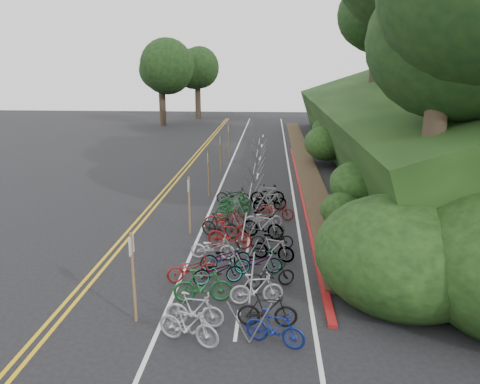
{
  "coord_description": "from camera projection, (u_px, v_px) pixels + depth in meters",
  "views": [
    {
      "loc": [
        3.95,
        -13.38,
        6.86
      ],
      "look_at": [
        2.56,
        7.19,
        1.3
      ],
      "focal_mm": 35.0,
      "sensor_mm": 36.0,
      "label": 1
    }
  ],
  "objects": [
    {
      "name": "signpost_near",
      "position": [
        133.0,
        272.0,
        12.62
      ],
      "size": [
        0.08,
        0.4,
        2.61
      ],
      "color": "brown",
      "rests_on": "ground"
    },
    {
      "name": "bike_valet",
      "position": [
        244.0,
        239.0,
        17.88
      ],
      "size": [
        3.32,
        14.49,
        1.09
      ],
      "color": "#9E9EA3",
      "rests_on": "ground"
    },
    {
      "name": "bike_racks_rest",
      "position": [
        254.0,
        173.0,
        27.04
      ],
      "size": [
        1.14,
        23.0,
        1.17
      ],
      "color": "gray",
      "rests_on": "ground"
    },
    {
      "name": "ground",
      "position": [
        145.0,
        288.0,
        14.93
      ],
      "size": [
        120.0,
        120.0,
        0.0
      ],
      "primitive_type": "plane",
      "color": "black",
      "rests_on": "ground"
    },
    {
      "name": "red_curb",
      "position": [
        302.0,
        192.0,
        26.11
      ],
      "size": [
        0.25,
        28.0,
        0.1
      ],
      "primitive_type": "cube",
      "color": "maroon",
      "rests_on": "ground"
    },
    {
      "name": "signposts_rest",
      "position": [
        215.0,
        160.0,
        28.0
      ],
      "size": [
        0.08,
        18.4,
        2.5
      ],
      "color": "brown",
      "rests_on": "ground"
    },
    {
      "name": "road_markings",
      "position": [
        207.0,
        201.0,
        24.61
      ],
      "size": [
        7.47,
        80.0,
        0.01
      ],
      "color": "gold",
      "rests_on": "ground"
    },
    {
      "name": "embankment",
      "position": [
        404.0,
        131.0,
        31.76
      ],
      "size": [
        14.3,
        48.14,
        9.11
      ],
      "color": "black",
      "rests_on": "ground"
    },
    {
      "name": "bike_front",
      "position": [
        192.0,
        268.0,
        15.38
      ],
      "size": [
        1.14,
        1.75,
        0.87
      ],
      "primitive_type": "imported",
      "rotation": [
        0.0,
        0.0,
        1.94
      ],
      "color": "maroon",
      "rests_on": "ground"
    },
    {
      "name": "bike_rack_front",
      "position": [
        252.0,
        284.0,
        13.26
      ],
      "size": [
        1.15,
        3.34,
        1.18
      ],
      "color": "gray",
      "rests_on": "ground"
    },
    {
      "name": "tree_cluster",
      "position": [
        357.0,
        10.0,
        32.75
      ],
      "size": [
        31.69,
        53.41,
        17.02
      ],
      "color": "#2D2319",
      "rests_on": "ground"
    }
  ]
}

